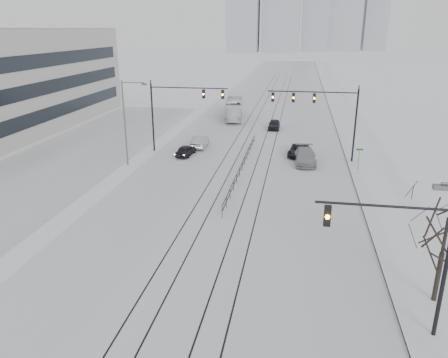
% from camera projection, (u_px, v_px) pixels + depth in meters
% --- Properties ---
extents(road, '(22.00, 260.00, 0.02)m').
position_uv_depth(road, '(266.00, 116.00, 73.20)').
color(road, silver).
rests_on(road, ground).
extents(sidewalk_east, '(5.00, 260.00, 0.16)m').
position_uv_depth(sidewalk_east, '(348.00, 118.00, 71.01)').
color(sidewalk_east, white).
rests_on(sidewalk_east, ground).
extents(curb, '(0.10, 260.00, 0.12)m').
position_uv_depth(curb, '(333.00, 118.00, 71.41)').
color(curb, gray).
rests_on(curb, ground).
extents(parking_strip, '(14.00, 60.00, 0.03)m').
position_uv_depth(parking_strip, '(85.00, 150.00, 53.13)').
color(parking_strip, silver).
rests_on(parking_strip, ground).
extents(tram_rails, '(5.30, 180.00, 0.01)m').
position_uv_depth(tram_rails, '(253.00, 146.00, 54.58)').
color(tram_rails, black).
rests_on(tram_rails, ground).
extents(traffic_mast_near, '(6.10, 0.37, 7.00)m').
position_uv_depth(traffic_mast_near, '(411.00, 250.00, 19.70)').
color(traffic_mast_near, black).
rests_on(traffic_mast_near, ground).
extents(traffic_mast_ne, '(9.60, 0.37, 8.00)m').
position_uv_depth(traffic_mast_ne, '(324.00, 110.00, 46.72)').
color(traffic_mast_ne, black).
rests_on(traffic_mast_ne, ground).
extents(traffic_mast_nw, '(9.10, 0.37, 8.00)m').
position_uv_depth(traffic_mast_nw, '(177.00, 105.00, 50.39)').
color(traffic_mast_nw, black).
rests_on(traffic_mast_nw, ground).
extents(street_light_west, '(2.73, 0.25, 9.00)m').
position_uv_depth(street_light_west, '(127.00, 117.00, 45.52)').
color(street_light_west, '#595B60').
rests_on(street_light_west, ground).
extents(bare_tree, '(4.40, 4.40, 6.10)m').
position_uv_depth(bare_tree, '(447.00, 227.00, 22.13)').
color(bare_tree, black).
rests_on(bare_tree, ground).
extents(median_fence, '(0.06, 24.00, 1.00)m').
position_uv_depth(median_fence, '(242.00, 166.00, 45.10)').
color(median_fence, black).
rests_on(median_fence, ground).
extents(street_sign, '(0.70, 0.06, 2.40)m').
position_uv_depth(street_sign, '(359.00, 156.00, 44.71)').
color(street_sign, '#595B60').
rests_on(street_sign, ground).
extents(sedan_sb_inner, '(1.85, 3.86, 1.27)m').
position_uv_depth(sedan_sb_inner, '(186.00, 150.00, 50.40)').
color(sedan_sb_inner, black).
rests_on(sedan_sb_inner, ground).
extents(sedan_sb_outer, '(1.68, 4.50, 1.47)m').
position_uv_depth(sedan_sb_outer, '(200.00, 142.00, 53.93)').
color(sedan_sb_outer, '#A2A4A9').
rests_on(sedan_sb_outer, ground).
extents(sedan_nb_front, '(2.63, 4.72, 1.25)m').
position_uv_depth(sedan_nb_front, '(298.00, 150.00, 50.47)').
color(sedan_nb_front, black).
rests_on(sedan_nb_front, ground).
extents(sedan_nb_right, '(2.51, 5.57, 1.58)m').
position_uv_depth(sedan_nb_right, '(305.00, 156.00, 47.51)').
color(sedan_nb_right, '#939699').
rests_on(sedan_nb_right, ground).
extents(sedan_nb_far, '(1.65, 4.03, 1.37)m').
position_uv_depth(sedan_nb_far, '(274.00, 125.00, 63.71)').
color(sedan_nb_far, black).
rests_on(sedan_nb_far, ground).
extents(box_truck, '(3.94, 11.26, 3.07)m').
position_uv_depth(box_truck, '(234.00, 109.00, 70.87)').
color(box_truck, white).
rests_on(box_truck, ground).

